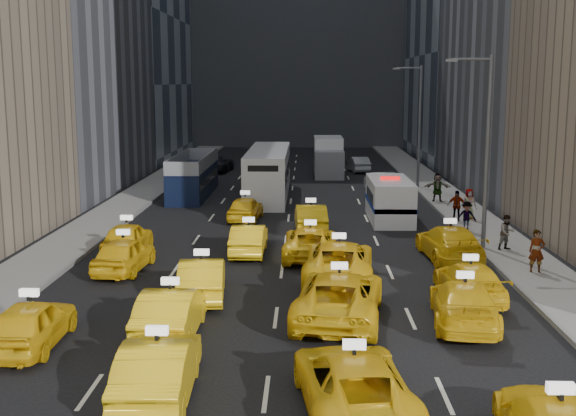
{
  "coord_description": "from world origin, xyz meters",
  "views": [
    {
      "loc": [
        0.98,
        -21.16,
        7.78
      ],
      "look_at": [
        0.16,
        11.92,
        2.0
      ],
      "focal_mm": 45.0,
      "sensor_mm": 36.0,
      "label": 1
    }
  ],
  "objects_px": {
    "box_truck": "(328,157)",
    "pedestrian_0": "(537,251)",
    "taxi_2": "(354,383)",
    "city_bus": "(268,173)",
    "nypd_van": "(390,201)",
    "double_decker": "(193,176)",
    "taxi_1": "(158,369)"
  },
  "relations": [
    {
      "from": "pedestrian_0",
      "to": "taxi_2",
      "type": "bearing_deg",
      "value": -117.66
    },
    {
      "from": "nypd_van",
      "to": "taxi_2",
      "type": "bearing_deg",
      "value": -103.47
    },
    {
      "from": "box_truck",
      "to": "pedestrian_0",
      "type": "bearing_deg",
      "value": -83.52
    },
    {
      "from": "taxi_2",
      "to": "city_bus",
      "type": "height_order",
      "value": "city_bus"
    },
    {
      "from": "taxi_1",
      "to": "box_truck",
      "type": "distance_m",
      "value": 44.47
    },
    {
      "from": "taxi_1",
      "to": "box_truck",
      "type": "xyz_separation_m",
      "value": [
        5.56,
        44.12,
        0.78
      ]
    },
    {
      "from": "taxi_1",
      "to": "taxi_2",
      "type": "distance_m",
      "value": 4.83
    },
    {
      "from": "nypd_van",
      "to": "box_truck",
      "type": "distance_m",
      "value": 20.52
    },
    {
      "from": "nypd_van",
      "to": "double_decker",
      "type": "height_order",
      "value": "double_decker"
    },
    {
      "from": "taxi_2",
      "to": "nypd_van",
      "type": "height_order",
      "value": "nypd_van"
    },
    {
      "from": "taxi_2",
      "to": "pedestrian_0",
      "type": "relative_size",
      "value": 3.05
    },
    {
      "from": "taxi_2",
      "to": "box_truck",
      "type": "xyz_separation_m",
      "value": [
        0.77,
        44.75,
        0.81
      ]
    },
    {
      "from": "taxi_2",
      "to": "nypd_van",
      "type": "distance_m",
      "value": 24.7
    },
    {
      "from": "nypd_van",
      "to": "box_truck",
      "type": "xyz_separation_m",
      "value": [
        -2.86,
        20.32,
        0.41
      ]
    },
    {
      "from": "double_decker",
      "to": "city_bus",
      "type": "xyz_separation_m",
      "value": [
        5.22,
        -0.2,
        0.21
      ]
    },
    {
      "from": "nypd_van",
      "to": "pedestrian_0",
      "type": "distance_m",
      "value": 12.72
    },
    {
      "from": "taxi_1",
      "to": "box_truck",
      "type": "height_order",
      "value": "box_truck"
    },
    {
      "from": "city_bus",
      "to": "nypd_van",
      "type": "bearing_deg",
      "value": -55.31
    },
    {
      "from": "nypd_van",
      "to": "pedestrian_0",
      "type": "bearing_deg",
      "value": -73.8
    },
    {
      "from": "box_truck",
      "to": "pedestrian_0",
      "type": "height_order",
      "value": "box_truck"
    },
    {
      "from": "pedestrian_0",
      "to": "box_truck",
      "type": "bearing_deg",
      "value": 108.6
    },
    {
      "from": "taxi_2",
      "to": "double_decker",
      "type": "height_order",
      "value": "double_decker"
    },
    {
      "from": "city_bus",
      "to": "pedestrian_0",
      "type": "distance_m",
      "value": 23.69
    },
    {
      "from": "taxi_1",
      "to": "double_decker",
      "type": "xyz_separation_m",
      "value": [
        -4.15,
        32.59,
        0.62
      ]
    },
    {
      "from": "taxi_1",
      "to": "nypd_van",
      "type": "xyz_separation_m",
      "value": [
        8.41,
        23.8,
        0.36
      ]
    },
    {
      "from": "taxi_2",
      "to": "city_bus",
      "type": "xyz_separation_m",
      "value": [
        -3.72,
        33.02,
        0.87
      ]
    },
    {
      "from": "taxi_2",
      "to": "box_truck",
      "type": "distance_m",
      "value": 44.77
    },
    {
      "from": "double_decker",
      "to": "pedestrian_0",
      "type": "distance_m",
      "value": 26.86
    },
    {
      "from": "double_decker",
      "to": "box_truck",
      "type": "xyz_separation_m",
      "value": [
        9.71,
        11.53,
        0.15
      ]
    },
    {
      "from": "taxi_1",
      "to": "double_decker",
      "type": "height_order",
      "value": "double_decker"
    },
    {
      "from": "taxi_2",
      "to": "nypd_van",
      "type": "relative_size",
      "value": 0.88
    },
    {
      "from": "city_bus",
      "to": "box_truck",
      "type": "height_order",
      "value": "city_bus"
    }
  ]
}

